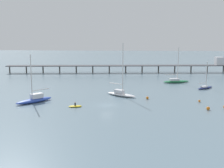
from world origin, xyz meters
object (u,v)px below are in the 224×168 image
Objects in this scene: pier at (138,65)px; sailboat_navy at (205,87)px; sailboat_blue at (35,99)px; mooring_buoy_outer at (208,108)px; mooring_buoy_mid at (147,98)px; sailboat_green at (176,81)px; sailboat_white at (121,93)px; dinghy_yellow at (75,106)px; mooring_buoy_far at (199,101)px.

sailboat_navy reaches higher than pier.
sailboat_navy is (44.29, 20.07, -0.30)m from sailboat_blue.
sailboat_navy is 10.50× the size of mooring_buoy_outer.
sailboat_navy is 23.08m from mooring_buoy_mid.
sailboat_blue is (-25.47, -54.05, -2.32)m from pier.
sailboat_blue reaches higher than pier.
sailboat_navy is at bearing -61.02° from pier.
sailboat_green is at bearing 66.89° from mooring_buoy_mid.
pier is 46.04m from sailboat_white.
mooring_buoy_far is (28.52, 6.47, 0.07)m from dinghy_yellow.
dinghy_yellow is at bearing -145.04° from sailboat_navy.
mooring_buoy_mid is at bearing 169.01° from mooring_buoy_far.
sailboat_green is at bearing 38.81° from sailboat_blue.
mooring_buoy_far is at bearing -16.63° from sailboat_white.
dinghy_yellow is 5.71× the size of mooring_buoy_far.
sailboat_white reaches higher than sailboat_navy.
sailboat_blue is 0.83× the size of sailboat_white.
mooring_buoy_outer is (12.34, -9.63, 0.04)m from mooring_buoy_mid.
sailboat_navy reaches higher than dinghy_yellow.
sailboat_white is 18.16× the size of mooring_buoy_outer.
pier is 7.91× the size of sailboat_blue.
sailboat_blue is 48.63m from sailboat_navy.
sailboat_green is 34.53m from mooring_buoy_outer.
mooring_buoy_far is (38.83, 2.79, -0.55)m from sailboat_blue.
pier is at bearing 104.61° from mooring_buoy_far.
mooring_buoy_mid is 0.90× the size of mooring_buoy_outer.
pier is at bearing 118.98° from sailboat_navy.
mooring_buoy_mid is at bearing -88.58° from pier.
mooring_buoy_far is (-5.46, -17.28, -0.24)m from sailboat_navy.
sailboat_white is at bearing 51.15° from dinghy_yellow.
mooring_buoy_outer is 7.28m from mooring_buoy_far.
mooring_buoy_mid is at bearing 10.91° from sailboat_blue.
dinghy_yellow reaches higher than mooring_buoy_outer.
sailboat_white is 7.40m from mooring_buoy_mid.
sailboat_white is 1.18× the size of sailboat_green.
sailboat_navy is at bearing 40.27° from mooring_buoy_mid.
sailboat_green reaches higher than dinghy_yellow.
mooring_buoy_mid is (26.68, 5.15, -0.48)m from sailboat_blue.
mooring_buoy_mid is (-17.61, -14.92, -0.18)m from sailboat_navy.
sailboat_white is 15.53m from dinghy_yellow.
dinghy_yellow is at bearing 178.41° from mooring_buoy_outer.
pier is at bearing 83.23° from sailboat_white.
sailboat_blue is at bearing -175.90° from mooring_buoy_far.
dinghy_yellow is at bearing -167.21° from mooring_buoy_far.
pier is 7.73× the size of sailboat_green.
sailboat_white is at bearing 145.82° from mooring_buoy_outer.
dinghy_yellow is at bearing -151.65° from mooring_buoy_mid.
sailboat_blue is 1.43× the size of sailboat_navy.
mooring_buoy_mid is at bearing -26.11° from sailboat_white.
dinghy_yellow is (-33.98, -23.75, -0.31)m from sailboat_navy.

